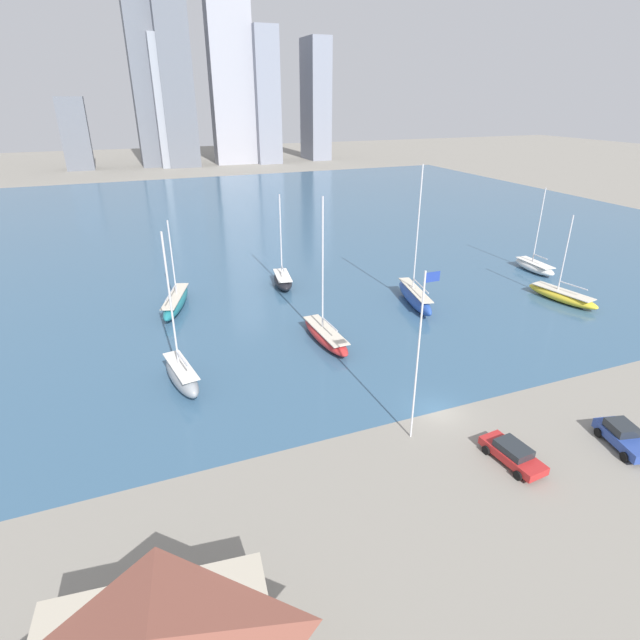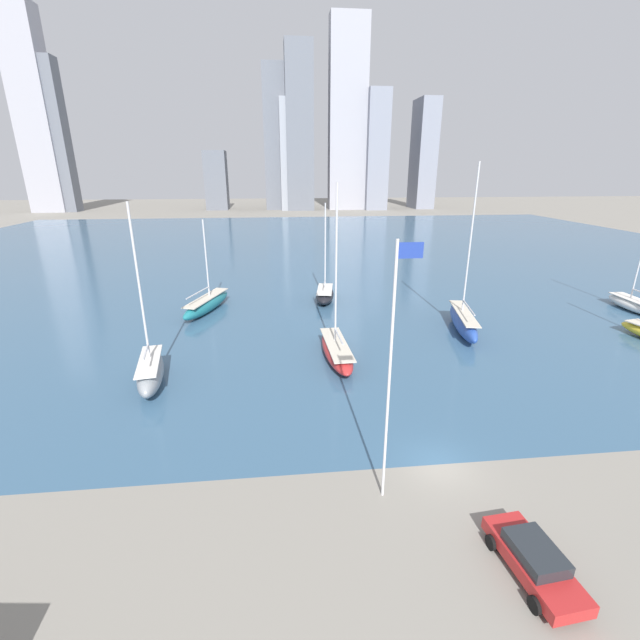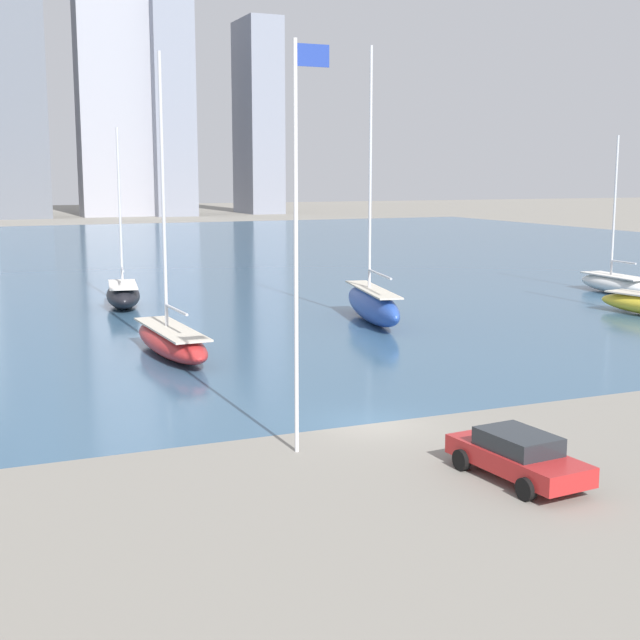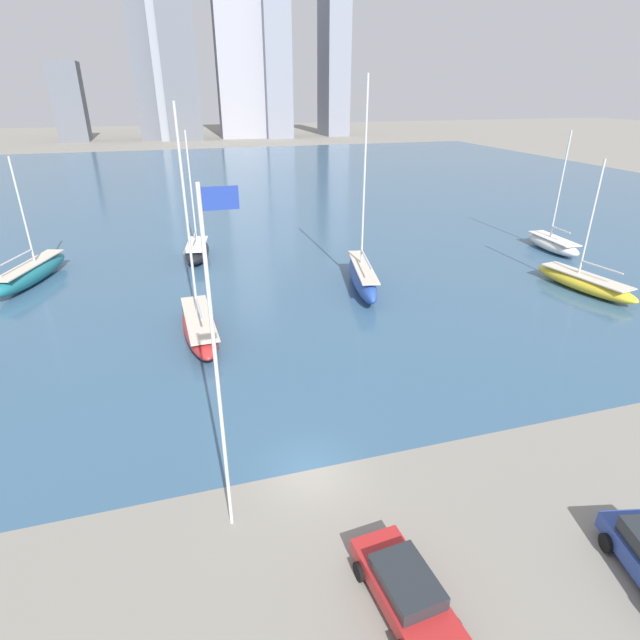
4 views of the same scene
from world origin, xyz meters
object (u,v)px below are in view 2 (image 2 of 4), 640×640
object	(u,v)px
sailboat_blue	(463,321)
sailboat_gray	(151,371)
sailboat_black	(325,294)
sailboat_teal	(207,304)
parked_sedan_red	(534,560)
flag_pole	(391,371)
sailboat_red	(337,349)
sailboat_white	(633,304)

from	to	relation	value
sailboat_blue	sailboat_gray	distance (m)	30.93
sailboat_black	sailboat_teal	world-z (taller)	sailboat_black
sailboat_black	parked_sedan_red	bearing A→B (deg)	-75.04
flag_pole	sailboat_blue	size ratio (longest dim) A/B	0.79
sailboat_black	parked_sedan_red	distance (m)	41.00
sailboat_red	parked_sedan_red	bearing A→B (deg)	-79.39
sailboat_teal	sailboat_black	bearing A→B (deg)	29.79
sailboat_teal	sailboat_white	xyz separation A→B (m)	(51.67, -5.01, -0.14)
flag_pole	parked_sedan_red	size ratio (longest dim) A/B	2.70
sailboat_black	sailboat_teal	xyz separation A→B (m)	(-14.70, -2.84, 0.03)
flag_pole	sailboat_gray	world-z (taller)	sailboat_gray
sailboat_blue	sailboat_red	xyz separation A→B (m)	(-14.24, -5.32, -0.34)
sailboat_blue	sailboat_black	bearing A→B (deg)	148.12
sailboat_white	sailboat_blue	bearing A→B (deg)	-165.83
flag_pole	sailboat_teal	bearing A→B (deg)	112.69
flag_pole	sailboat_black	distance (m)	36.10
parked_sedan_red	sailboat_red	bearing A→B (deg)	97.58
sailboat_black	sailboat_gray	xyz separation A→B (m)	(-16.44, -21.53, 0.25)
sailboat_black	sailboat_gray	distance (m)	27.09
sailboat_white	sailboat_red	distance (m)	39.34
sailboat_black	sailboat_blue	distance (m)	18.33
flag_pole	sailboat_blue	distance (m)	27.58
sailboat_white	parked_sedan_red	world-z (taller)	sailboat_white
flag_pole	sailboat_white	world-z (taller)	flag_pole
sailboat_white	sailboat_gray	bearing A→B (deg)	-162.99
sailboat_teal	sailboat_white	world-z (taller)	sailboat_white
sailboat_teal	sailboat_white	size ratio (longest dim) A/B	0.89
flag_pole	parked_sedan_red	xyz separation A→B (m)	(5.12, -5.26, -6.46)
sailboat_blue	sailboat_white	xyz separation A→B (m)	(23.76, 4.84, -0.38)
flag_pole	sailboat_white	size ratio (longest dim) A/B	1.10
flag_pole	sailboat_teal	xyz separation A→B (m)	(-13.67, 32.69, -6.27)
parked_sedan_red	sailboat_blue	bearing A→B (deg)	66.92
sailboat_blue	sailboat_white	size ratio (longest dim) A/B	1.39
sailboat_blue	parked_sedan_red	distance (m)	29.54
sailboat_red	sailboat_black	bearing A→B (deg)	84.65
sailboat_gray	sailboat_white	world-z (taller)	sailboat_gray
sailboat_red	parked_sedan_red	distance (m)	23.34
flag_pole	sailboat_gray	size ratio (longest dim) A/B	0.95
sailboat_red	parked_sedan_red	xyz separation A→B (m)	(5.12, -22.77, -0.08)
sailboat_gray	sailboat_white	size ratio (longest dim) A/B	1.16
sailboat_gray	sailboat_red	world-z (taller)	sailboat_red
sailboat_black	sailboat_blue	size ratio (longest dim) A/B	0.73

